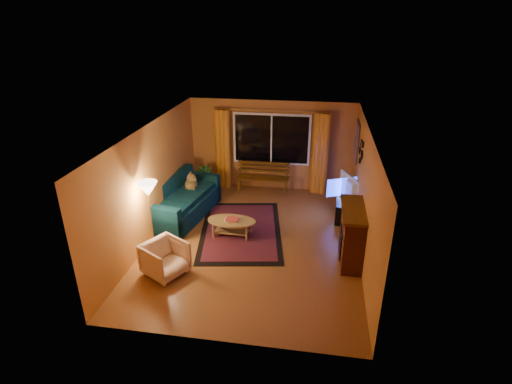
# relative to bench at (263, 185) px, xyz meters

# --- Properties ---
(floor) EXTENTS (4.50, 6.00, 0.02)m
(floor) POSITION_rel_bench_xyz_m (0.18, -2.61, -0.22)
(floor) COLOR brown
(floor) RESTS_ON ground
(ceiling) EXTENTS (4.50, 6.00, 0.02)m
(ceiling) POSITION_rel_bench_xyz_m (0.18, -2.61, 2.30)
(ceiling) COLOR white
(ceiling) RESTS_ON ground
(wall_back) EXTENTS (4.50, 0.02, 2.50)m
(wall_back) POSITION_rel_bench_xyz_m (0.18, 0.40, 1.04)
(wall_back) COLOR #BA7133
(wall_back) RESTS_ON ground
(wall_left) EXTENTS (0.02, 6.00, 2.50)m
(wall_left) POSITION_rel_bench_xyz_m (-2.08, -2.61, 1.04)
(wall_left) COLOR #BA7133
(wall_left) RESTS_ON ground
(wall_right) EXTENTS (0.02, 6.00, 2.50)m
(wall_right) POSITION_rel_bench_xyz_m (2.44, -2.61, 1.04)
(wall_right) COLOR #BA7133
(wall_right) RESTS_ON ground
(window) EXTENTS (2.00, 0.02, 1.30)m
(window) POSITION_rel_bench_xyz_m (0.18, 0.33, 1.24)
(window) COLOR black
(window) RESTS_ON wall_back
(curtain_rod) EXTENTS (3.20, 0.03, 0.03)m
(curtain_rod) POSITION_rel_bench_xyz_m (0.18, 0.29, 2.04)
(curtain_rod) COLOR #BF8C3F
(curtain_rod) RESTS_ON wall_back
(curtain_left) EXTENTS (0.36, 0.36, 2.24)m
(curtain_left) POSITION_rel_bench_xyz_m (-1.17, 0.27, 0.91)
(curtain_left) COLOR orange
(curtain_left) RESTS_ON ground
(curtain_right) EXTENTS (0.36, 0.36, 2.24)m
(curtain_right) POSITION_rel_bench_xyz_m (1.53, 0.27, 0.91)
(curtain_right) COLOR orange
(curtain_right) RESTS_ON ground
(bench) EXTENTS (1.43, 0.42, 0.43)m
(bench) POSITION_rel_bench_xyz_m (0.00, 0.00, 0.00)
(bench) COLOR #472808
(bench) RESTS_ON ground
(potted_plant) EXTENTS (0.51, 0.51, 0.80)m
(potted_plant) POSITION_rel_bench_xyz_m (-1.59, -0.33, 0.18)
(potted_plant) COLOR #235B1E
(potted_plant) RESTS_ON ground
(sofa) EXTENTS (1.36, 2.43, 0.93)m
(sofa) POSITION_rel_bench_xyz_m (-1.72, -1.72, 0.25)
(sofa) COLOR black
(sofa) RESTS_ON ground
(dog) EXTENTS (0.37, 0.47, 0.47)m
(dog) POSITION_rel_bench_xyz_m (-1.67, -1.21, 0.48)
(dog) COLOR olive
(dog) RESTS_ON sofa
(armchair) EXTENTS (0.94, 0.95, 0.74)m
(armchair) POSITION_rel_bench_xyz_m (-1.29, -4.07, 0.15)
(armchair) COLOR beige
(armchair) RESTS_ON ground
(floor_lamp) EXTENTS (0.33, 0.33, 1.59)m
(floor_lamp) POSITION_rel_bench_xyz_m (-1.82, -3.35, 0.58)
(floor_lamp) COLOR #BF8C3F
(floor_lamp) RESTS_ON ground
(rug) EXTENTS (2.26, 3.12, 0.02)m
(rug) POSITION_rel_bench_xyz_m (-0.19, -2.21, -0.21)
(rug) COLOR maroon
(rug) RESTS_ON ground
(coffee_table) EXTENTS (1.12, 1.12, 0.40)m
(coffee_table) POSITION_rel_bench_xyz_m (-0.35, -2.47, -0.02)
(coffee_table) COLOR olive
(coffee_table) RESTS_ON ground
(tv_console) EXTENTS (0.46, 1.19, 0.49)m
(tv_console) POSITION_rel_bench_xyz_m (2.18, -1.07, 0.03)
(tv_console) COLOR black
(tv_console) RESTS_ON ground
(television) EXTENTS (0.51, 0.95, 0.56)m
(television) POSITION_rel_bench_xyz_m (2.18, -1.07, 0.55)
(television) COLOR black
(television) RESTS_ON tv_console
(fireplace) EXTENTS (0.40, 1.20, 1.10)m
(fireplace) POSITION_rel_bench_xyz_m (2.23, -3.01, 0.34)
(fireplace) COLOR maroon
(fireplace) RESTS_ON ground
(mirror_cluster) EXTENTS (0.06, 0.60, 0.56)m
(mirror_cluster) POSITION_rel_bench_xyz_m (2.39, -1.31, 1.59)
(mirror_cluster) COLOR black
(mirror_cluster) RESTS_ON wall_right
(painting) EXTENTS (0.04, 0.76, 0.96)m
(painting) POSITION_rel_bench_xyz_m (2.40, -0.16, 1.44)
(painting) COLOR #CC5E2B
(painting) RESTS_ON wall_right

